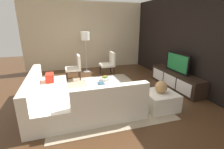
% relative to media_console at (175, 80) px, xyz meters
% --- Properties ---
extents(ground_plane, '(14.00, 14.00, 0.00)m').
position_rel_media_console_xyz_m(ground_plane, '(-0.00, -2.40, -0.25)').
color(ground_plane, '#4C301C').
extents(feature_wall_back, '(6.40, 0.12, 2.80)m').
position_rel_media_console_xyz_m(feature_wall_back, '(-0.00, 0.30, 1.15)').
color(feature_wall_back, black).
rests_on(feature_wall_back, ground).
extents(side_wall_left, '(0.12, 5.20, 2.80)m').
position_rel_media_console_xyz_m(side_wall_left, '(-3.20, -2.20, 1.15)').
color(side_wall_left, '#C6B28E').
rests_on(side_wall_left, ground).
extents(area_rug, '(3.38, 2.70, 0.01)m').
position_rel_media_console_xyz_m(area_rug, '(-0.10, -2.40, -0.24)').
color(area_rug, tan).
rests_on(area_rug, ground).
extents(media_console, '(2.05, 0.47, 0.50)m').
position_rel_media_console_xyz_m(media_console, '(0.00, 0.00, 0.00)').
color(media_console, black).
rests_on(media_console, ground).
extents(television, '(0.97, 0.06, 0.59)m').
position_rel_media_console_xyz_m(television, '(-0.00, 0.00, 0.55)').
color(television, black).
rests_on(television, media_console).
extents(sectional_couch, '(2.32, 2.40, 0.82)m').
position_rel_media_console_xyz_m(sectional_couch, '(0.51, -3.24, 0.03)').
color(sectional_couch, silver).
rests_on(sectional_couch, ground).
extents(coffee_table, '(1.03, 0.94, 0.38)m').
position_rel_media_console_xyz_m(coffee_table, '(-0.10, -2.30, -0.05)').
color(coffee_table, black).
rests_on(coffee_table, ground).
extents(accent_chair_near, '(0.52, 0.52, 0.87)m').
position_rel_media_console_xyz_m(accent_chair_near, '(-1.76, -2.90, 0.24)').
color(accent_chair_near, black).
rests_on(accent_chair_near, ground).
extents(floor_lamp, '(0.34, 0.34, 1.62)m').
position_rel_media_console_xyz_m(floor_lamp, '(-2.53, -2.39, 1.12)').
color(floor_lamp, '#A5A5AA').
rests_on(floor_lamp, ground).
extents(ottoman, '(0.70, 0.70, 0.40)m').
position_rel_media_console_xyz_m(ottoman, '(1.01, -1.21, -0.05)').
color(ottoman, silver).
rests_on(ottoman, ground).
extents(fruit_bowl, '(0.28, 0.28, 0.14)m').
position_rel_media_console_xyz_m(fruit_bowl, '(-0.28, -2.20, 0.19)').
color(fruit_bowl, silver).
rests_on(fruit_bowl, coffee_table).
extents(accent_chair_far, '(0.53, 0.52, 0.87)m').
position_rel_media_console_xyz_m(accent_chair_far, '(-1.96, -1.58, 0.24)').
color(accent_chair_far, black).
rests_on(accent_chair_far, ground).
extents(decorative_ball, '(0.28, 0.28, 0.28)m').
position_rel_media_console_xyz_m(decorative_ball, '(1.01, -1.21, 0.29)').
color(decorative_ball, '#AD8451').
rests_on(decorative_ball, ottoman).
extents(book_stack, '(0.22, 0.17, 0.08)m').
position_rel_media_console_xyz_m(book_stack, '(0.12, -2.42, 0.17)').
color(book_stack, '#CCB78C').
rests_on(book_stack, coffee_table).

